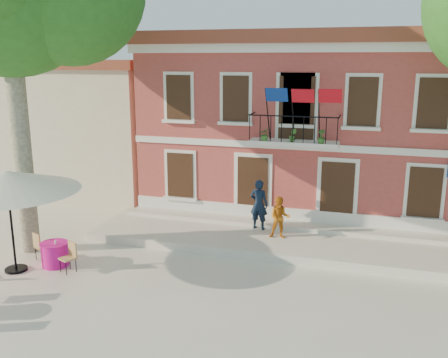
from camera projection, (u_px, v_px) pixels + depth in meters
The scene contains 8 objects.
ground at pixel (189, 291), 14.23m from camera, with size 90.00×90.00×0.00m, color beige.
main_building at pixel (310, 121), 22.07m from camera, with size 13.50×9.59×7.50m.
neighbor_west at pixel (94, 122), 26.38m from camera, with size 9.40×9.40×6.40m.
terrace at pixel (285, 241), 17.72m from camera, with size 14.00×3.40×0.30m, color silver.
patio_umbrella at pixel (7, 181), 14.95m from camera, with size 4.31×4.31×3.20m.
pedestrian_navy at pixel (259, 204), 18.34m from camera, with size 0.68×0.45×1.88m, color black.
pedestrian_orange at pixel (280, 218), 17.43m from camera, with size 0.73×0.57×1.50m, color #C26916.
cafe_table_3 at pixel (55, 253), 15.90m from camera, with size 1.92×1.18×0.95m.
Camera 1 is at (4.74, -12.23, 6.46)m, focal length 40.00 mm.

